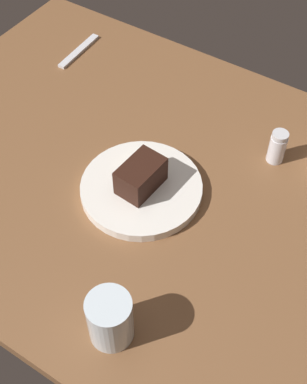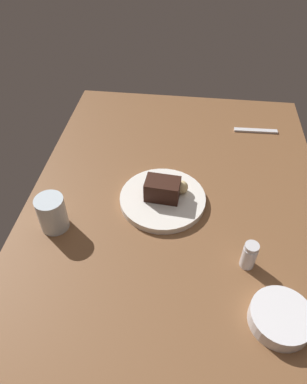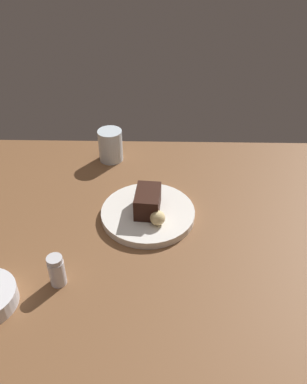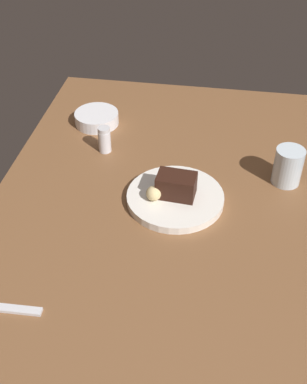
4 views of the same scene
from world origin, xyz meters
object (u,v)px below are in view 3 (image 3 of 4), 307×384
(salt_shaker, at_px, (57,271))
(water_glass, at_px, (111,145))
(bread_roll, at_px, (158,218))
(chocolate_cake_slice, at_px, (148,201))
(dessert_plate, at_px, (148,213))

(salt_shaker, distance_m, water_glass, 0.50)
(bread_roll, bearing_deg, chocolate_cake_slice, -63.27)
(bread_roll, bearing_deg, salt_shaker, 39.28)
(dessert_plate, relative_size, water_glass, 2.44)
(chocolate_cake_slice, bearing_deg, dessert_plate, 105.86)
(chocolate_cake_slice, relative_size, bread_roll, 2.52)
(chocolate_cake_slice, height_order, salt_shaker, chocolate_cake_slice)
(dessert_plate, bearing_deg, chocolate_cake_slice, -74.14)
(chocolate_cake_slice, height_order, water_glass, water_glass)
(bread_roll, relative_size, salt_shaker, 0.49)
(bread_roll, relative_size, water_glass, 0.38)
(salt_shaker, relative_size, water_glass, 0.77)
(bread_roll, distance_m, salt_shaker, 0.27)
(salt_shaker, bearing_deg, dessert_plate, -129.80)
(bread_roll, distance_m, water_glass, 0.36)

